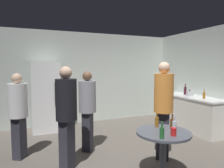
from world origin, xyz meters
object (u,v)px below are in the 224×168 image
(beer_bottle_on_counter, at_px, (204,95))
(foreground_table, at_px, (163,138))
(person_in_black_shirt, at_px, (66,110))
(beer_bottle_green, at_px, (162,132))
(person_in_gray_shirt, at_px, (87,105))
(wine_bottle_on_counter, at_px, (185,90))
(beer_bottle_amber, at_px, (157,122))
(refrigerator, at_px, (46,97))
(kettle, at_px, (190,94))
(person_in_white_shirt, at_px, (18,109))
(plastic_cup_red, at_px, (174,132))
(beer_bottle_clear, at_px, (174,126))
(beer_bottle_brown, at_px, (172,123))
(person_in_orange_shirt, at_px, (163,103))

(beer_bottle_on_counter, distance_m, foreground_table, 2.57)
(beer_bottle_on_counter, height_order, person_in_black_shirt, person_in_black_shirt)
(beer_bottle_green, xyz_separation_m, person_in_gray_shirt, (-0.55, 1.68, 0.11))
(wine_bottle_on_counter, relative_size, beer_bottle_amber, 1.35)
(beer_bottle_on_counter, height_order, person_in_gray_shirt, person_in_gray_shirt)
(refrigerator, xyz_separation_m, foreground_table, (1.42, -3.11, -0.27))
(refrigerator, distance_m, kettle, 3.83)
(refrigerator, distance_m, wine_bottle_on_counter, 3.85)
(beer_bottle_on_counter, height_order, person_in_white_shirt, person_in_white_shirt)
(beer_bottle_green, relative_size, plastic_cup_red, 2.09)
(foreground_table, relative_size, person_in_gray_shirt, 0.50)
(refrigerator, relative_size, beer_bottle_on_counter, 7.83)
(wine_bottle_on_counter, height_order, person_in_white_shirt, person_in_white_shirt)
(foreground_table, xyz_separation_m, beer_bottle_clear, (0.16, -0.04, 0.19))
(kettle, bearing_deg, wine_bottle_on_counter, 68.26)
(foreground_table, distance_m, beer_bottle_green, 0.36)
(foreground_table, xyz_separation_m, beer_bottle_brown, (0.21, 0.06, 0.19))
(beer_bottle_amber, distance_m, person_in_gray_shirt, 1.46)
(beer_bottle_amber, bearing_deg, beer_bottle_on_counter, 26.38)
(kettle, xyz_separation_m, person_in_white_shirt, (-4.17, -0.16, -0.06))
(person_in_white_shirt, height_order, person_in_black_shirt, person_in_black_shirt)
(refrigerator, relative_size, beer_bottle_amber, 7.83)
(beer_bottle_clear, distance_m, person_in_orange_shirt, 0.69)
(person_in_orange_shirt, bearing_deg, refrigerator, -103.99)
(refrigerator, relative_size, kettle, 7.38)
(beer_bottle_brown, xyz_separation_m, plastic_cup_red, (-0.19, -0.26, -0.03))
(beer_bottle_green, relative_size, person_in_black_shirt, 0.14)
(person_in_black_shirt, bearing_deg, refrigerator, 140.77)
(beer_bottle_on_counter, height_order, beer_bottle_green, beer_bottle_on_counter)
(foreground_table, xyz_separation_m, beer_bottle_green, (-0.20, -0.23, 0.19))
(beer_bottle_on_counter, height_order, beer_bottle_amber, beer_bottle_on_counter)
(beer_bottle_on_counter, xyz_separation_m, beer_bottle_brown, (-1.98, -1.24, -0.17))
(beer_bottle_clear, bearing_deg, beer_bottle_brown, 66.72)
(beer_bottle_on_counter, xyz_separation_m, person_in_orange_shirt, (-1.78, -0.74, 0.06))
(beer_bottle_brown, distance_m, beer_bottle_green, 0.50)
(beer_bottle_amber, relative_size, beer_bottle_clear, 1.00)
(beer_bottle_brown, relative_size, person_in_black_shirt, 0.14)
(beer_bottle_green, bearing_deg, beer_bottle_brown, 35.63)
(wine_bottle_on_counter, relative_size, person_in_white_shirt, 0.20)
(wine_bottle_on_counter, relative_size, person_in_black_shirt, 0.18)
(kettle, distance_m, beer_bottle_green, 3.09)
(plastic_cup_red, bearing_deg, beer_bottle_green, -171.76)
(kettle, height_order, beer_bottle_green, kettle)
(person_in_orange_shirt, bearing_deg, person_in_black_shirt, -59.10)
(refrigerator, bearing_deg, person_in_black_shirt, -86.30)
(refrigerator, xyz_separation_m, plastic_cup_red, (1.44, -3.31, -0.11))
(beer_bottle_amber, bearing_deg, foreground_table, -101.22)
(person_in_orange_shirt, bearing_deg, beer_bottle_on_counter, 153.06)
(refrigerator, bearing_deg, person_in_gray_shirt, -68.09)
(plastic_cup_red, bearing_deg, kettle, 42.30)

